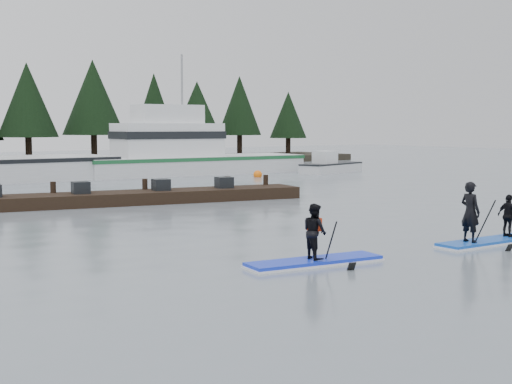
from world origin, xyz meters
TOP-DOWN VIEW (x-y plane):
  - ground at (0.00, 0.00)m, footprint 160.00×160.00m
  - fishing_boat_medium at (11.15, 29.52)m, footprint 16.20×5.51m
  - skiff at (20.42, 24.76)m, footprint 6.07×3.28m
  - floating_dock at (-0.73, 14.40)m, footprint 15.85×5.10m
  - buoy_c at (13.36, 24.14)m, footprint 0.57×0.57m
  - paddleboard_solo at (-3.07, -0.62)m, footprint 3.58×1.36m
  - paddleboard_duo at (2.83, -1.23)m, footprint 3.54×1.18m

SIDE VIEW (x-z plane):
  - ground at x=0.00m, z-range 0.00..0.00m
  - buoy_c at x=13.36m, z-range -0.29..0.29m
  - floating_dock at x=-0.73m, z-range 0.00..0.52m
  - skiff at x=20.42m, z-range 0.00..0.68m
  - paddleboard_solo at x=-3.07m, z-range -0.47..1.43m
  - paddleboard_duo at x=2.83m, z-range -0.54..1.74m
  - fishing_boat_medium at x=11.15m, z-range -3.97..5.32m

